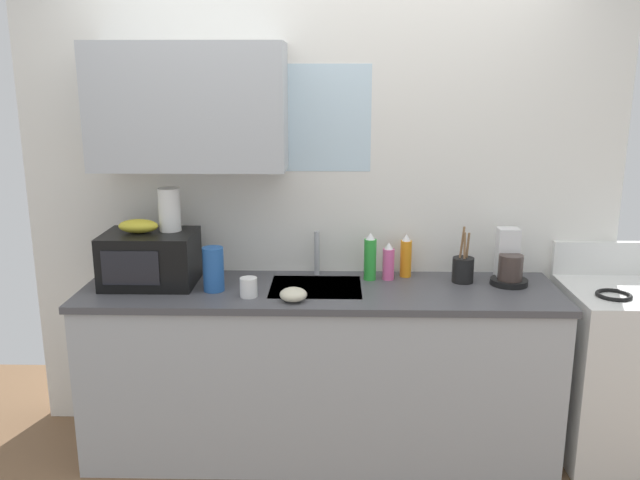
{
  "coord_description": "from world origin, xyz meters",
  "views": [
    {
      "loc": [
        0.07,
        -3.16,
        1.94
      ],
      "look_at": [
        0.0,
        0.0,
        1.15
      ],
      "focal_mm": 36.99,
      "sensor_mm": 36.0,
      "label": 1
    }
  ],
  "objects_px": {
    "coffee_maker": "(509,263)",
    "dish_soap_bottle_pink": "(388,262)",
    "dish_soap_bottle_orange": "(406,257)",
    "dish_soap_bottle_green": "(370,258)",
    "microwave": "(150,259)",
    "small_bowl": "(293,295)",
    "mug_white": "(249,287)",
    "cereal_canister": "(213,269)",
    "utensil_crock": "(463,269)",
    "paper_towel_roll": "(170,210)",
    "stove_range": "(620,372)",
    "banana_bunch": "(138,226)"
  },
  "relations": [
    {
      "from": "coffee_maker",
      "to": "dish_soap_bottle_pink",
      "type": "xyz_separation_m",
      "value": [
        -0.61,
        0.05,
        -0.01
      ]
    },
    {
      "from": "dish_soap_bottle_orange",
      "to": "dish_soap_bottle_green",
      "type": "bearing_deg",
      "value": -162.78
    },
    {
      "from": "microwave",
      "to": "small_bowl",
      "type": "relative_size",
      "value": 3.54
    },
    {
      "from": "mug_white",
      "to": "microwave",
      "type": "bearing_deg",
      "value": 160.27
    },
    {
      "from": "dish_soap_bottle_pink",
      "to": "small_bowl",
      "type": "relative_size",
      "value": 1.53
    },
    {
      "from": "cereal_canister",
      "to": "small_bowl",
      "type": "xyz_separation_m",
      "value": [
        0.4,
        -0.15,
        -0.08
      ]
    },
    {
      "from": "dish_soap_bottle_green",
      "to": "utensil_crock",
      "type": "height_order",
      "value": "utensil_crock"
    },
    {
      "from": "paper_towel_roll",
      "to": "dish_soap_bottle_orange",
      "type": "bearing_deg",
      "value": 5.22
    },
    {
      "from": "microwave",
      "to": "small_bowl",
      "type": "bearing_deg",
      "value": -18.44
    },
    {
      "from": "paper_towel_roll",
      "to": "small_bowl",
      "type": "relative_size",
      "value": 1.69
    },
    {
      "from": "stove_range",
      "to": "dish_soap_bottle_pink",
      "type": "bearing_deg",
      "value": 172.61
    },
    {
      "from": "stove_range",
      "to": "coffee_maker",
      "type": "xyz_separation_m",
      "value": [
        -0.58,
        0.1,
        0.55
      ]
    },
    {
      "from": "microwave",
      "to": "dish_soap_bottle_pink",
      "type": "xyz_separation_m",
      "value": [
        1.22,
        0.11,
        -0.04
      ]
    },
    {
      "from": "dish_soap_bottle_green",
      "to": "dish_soap_bottle_orange",
      "type": "distance_m",
      "value": 0.2
    },
    {
      "from": "cereal_canister",
      "to": "dish_soap_bottle_green",
      "type": "bearing_deg",
      "value": 14.4
    },
    {
      "from": "cereal_canister",
      "to": "utensil_crock",
      "type": "bearing_deg",
      "value": 7.65
    },
    {
      "from": "microwave",
      "to": "dish_soap_bottle_green",
      "type": "xyz_separation_m",
      "value": [
        1.13,
        0.1,
        -0.02
      ]
    },
    {
      "from": "utensil_crock",
      "to": "small_bowl",
      "type": "relative_size",
      "value": 2.27
    },
    {
      "from": "dish_soap_bottle_pink",
      "to": "coffee_maker",
      "type": "bearing_deg",
      "value": -4.65
    },
    {
      "from": "utensil_crock",
      "to": "cereal_canister",
      "type": "bearing_deg",
      "value": -172.35
    },
    {
      "from": "dish_soap_bottle_orange",
      "to": "stove_range",
      "type": "bearing_deg",
      "value": -10.73
    },
    {
      "from": "dish_soap_bottle_pink",
      "to": "small_bowl",
      "type": "height_order",
      "value": "dish_soap_bottle_pink"
    },
    {
      "from": "stove_range",
      "to": "microwave",
      "type": "distance_m",
      "value": 2.48
    },
    {
      "from": "banana_bunch",
      "to": "cereal_canister",
      "type": "distance_m",
      "value": 0.45
    },
    {
      "from": "dish_soap_bottle_orange",
      "to": "utensil_crock",
      "type": "height_order",
      "value": "utensil_crock"
    },
    {
      "from": "stove_range",
      "to": "utensil_crock",
      "type": "relative_size",
      "value": 3.66
    },
    {
      "from": "dish_soap_bottle_pink",
      "to": "utensil_crock",
      "type": "bearing_deg",
      "value": -5.73
    },
    {
      "from": "cereal_canister",
      "to": "mug_white",
      "type": "relative_size",
      "value": 2.33
    },
    {
      "from": "dish_soap_bottle_green",
      "to": "utensil_crock",
      "type": "bearing_deg",
      "value": -3.79
    },
    {
      "from": "paper_towel_roll",
      "to": "dish_soap_bottle_green",
      "type": "distance_m",
      "value": 1.06
    },
    {
      "from": "cereal_canister",
      "to": "dish_soap_bottle_pink",
      "type": "bearing_deg",
      "value": 13.28
    },
    {
      "from": "dish_soap_bottle_pink",
      "to": "dish_soap_bottle_orange",
      "type": "height_order",
      "value": "dish_soap_bottle_orange"
    },
    {
      "from": "banana_bunch",
      "to": "dish_soap_bottle_orange",
      "type": "xyz_separation_m",
      "value": [
        1.37,
        0.16,
        -0.2
      ]
    },
    {
      "from": "stove_range",
      "to": "dish_soap_bottle_pink",
      "type": "distance_m",
      "value": 1.32
    },
    {
      "from": "banana_bunch",
      "to": "coffee_maker",
      "type": "xyz_separation_m",
      "value": [
        1.88,
        0.06,
        -0.2
      ]
    },
    {
      "from": "dish_soap_bottle_orange",
      "to": "utensil_crock",
      "type": "relative_size",
      "value": 0.78
    },
    {
      "from": "coffee_maker",
      "to": "mug_white",
      "type": "height_order",
      "value": "coffee_maker"
    },
    {
      "from": "banana_bunch",
      "to": "microwave",
      "type": "bearing_deg",
      "value": -1.8
    },
    {
      "from": "paper_towel_roll",
      "to": "cereal_canister",
      "type": "xyz_separation_m",
      "value": [
        0.24,
        -0.15,
        -0.27
      ]
    },
    {
      "from": "dish_soap_bottle_green",
      "to": "dish_soap_bottle_orange",
      "type": "xyz_separation_m",
      "value": [
        0.19,
        0.06,
        -0.01
      ]
    },
    {
      "from": "paper_towel_roll",
      "to": "cereal_canister",
      "type": "distance_m",
      "value": 0.39
    },
    {
      "from": "small_bowl",
      "to": "utensil_crock",
      "type": "bearing_deg",
      "value": 20.42
    },
    {
      "from": "paper_towel_roll",
      "to": "microwave",
      "type": "bearing_deg",
      "value": -152.83
    },
    {
      "from": "cereal_canister",
      "to": "utensil_crock",
      "type": "xyz_separation_m",
      "value": [
        1.26,
        0.17,
        -0.04
      ]
    },
    {
      "from": "dish_soap_bottle_green",
      "to": "dish_soap_bottle_pink",
      "type": "height_order",
      "value": "dish_soap_bottle_green"
    },
    {
      "from": "utensil_crock",
      "to": "small_bowl",
      "type": "height_order",
      "value": "utensil_crock"
    },
    {
      "from": "dish_soap_bottle_orange",
      "to": "small_bowl",
      "type": "relative_size",
      "value": 1.77
    },
    {
      "from": "stove_range",
      "to": "banana_bunch",
      "type": "height_order",
      "value": "banana_bunch"
    },
    {
      "from": "dish_soap_bottle_pink",
      "to": "utensil_crock",
      "type": "distance_m",
      "value": 0.38
    },
    {
      "from": "mug_white",
      "to": "stove_range",
      "type": "bearing_deg",
      "value": 4.35
    }
  ]
}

